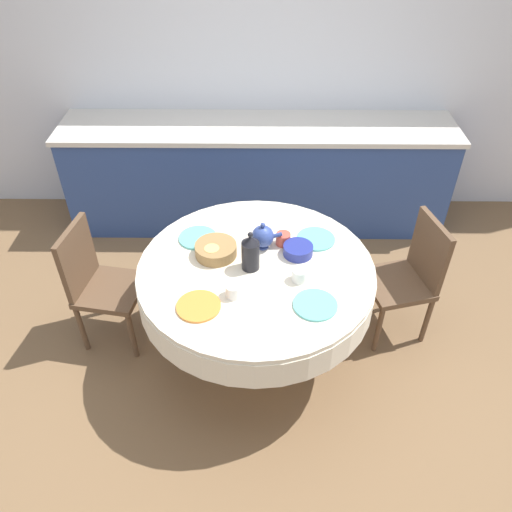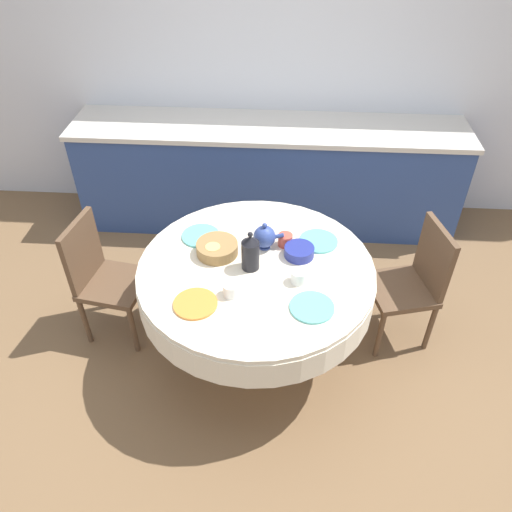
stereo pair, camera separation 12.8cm
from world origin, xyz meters
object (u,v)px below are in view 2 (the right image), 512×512
at_px(chair_left, 413,280).
at_px(teapot, 265,237).
at_px(chair_right, 102,274).
at_px(coffee_carafe, 250,253).

relative_size(chair_left, teapot, 4.69).
bearing_deg(chair_right, coffee_carafe, 89.27).
distance_m(chair_right, teapot, 1.13).
bearing_deg(chair_left, teapot, 79.90).
bearing_deg(teapot, chair_right, -179.38).
xyz_separation_m(chair_right, teapot, (1.07, 0.01, 0.36)).
relative_size(chair_left, coffee_carafe, 3.47).
relative_size(chair_right, teapot, 4.69).
height_order(coffee_carafe, teapot, coffee_carafe).
xyz_separation_m(chair_left, chair_right, (-2.04, -0.08, 0.00)).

